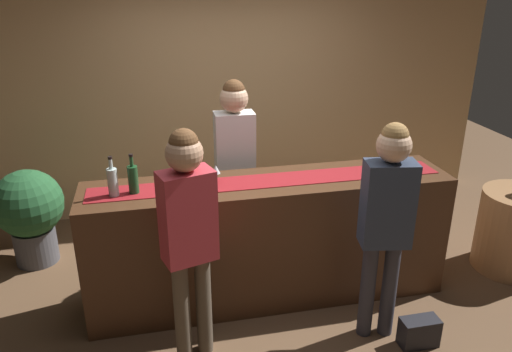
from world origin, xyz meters
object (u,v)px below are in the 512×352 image
Objects in this scene: bartender at (235,154)px; customer_sipping at (387,212)px; customer_browsing at (188,225)px; potted_plant_tall at (30,211)px; wine_bottle_clear at (113,182)px; handbag at (419,332)px; wine_bottle_green at (133,179)px; wine_glass_near_customer at (388,156)px; wine_glass_mid_counter at (216,170)px.

bartender is 1.05× the size of customer_sipping.
potted_plant_tall is (-1.33, 1.57, -0.51)m from customer_browsing.
handbag is at bearing -21.31° from wine_bottle_clear.
customer_browsing is 1.87m from handbag.
wine_bottle_green is at bearing 156.78° from handbag.
customer_browsing is at bearing -49.88° from potted_plant_tall.
customer_sipping is (1.83, -0.62, -0.14)m from wine_bottle_clear.
potted_plant_tall is at bearing 134.54° from wine_bottle_green.
potted_plant_tall reaches higher than handbag.
wine_bottle_clear is at bearing 171.38° from customer_sipping.
wine_glass_near_customer is (2.18, 0.10, -0.01)m from wine_bottle_clear.
customer_sipping is (0.83, -1.23, -0.06)m from bartender.
wine_glass_mid_counter is 0.09× the size of customer_sipping.
customer_browsing is (0.48, -0.55, -0.12)m from wine_bottle_clear.
bartender is 1.28m from customer_browsing.
wine_glass_mid_counter is (0.61, 0.07, -0.01)m from wine_bottle_green.
wine_bottle_clear is at bearing -173.34° from wine_glass_mid_counter.
wine_glass_mid_counter is at bearing -30.32° from potted_plant_tall.
handbag is at bearing 127.89° from bartender.
wine_bottle_clear is 2.47m from handbag.
wine_bottle_green is at bearing 169.34° from customer_sipping.
customer_browsing is (0.34, -0.57, -0.12)m from wine_bottle_green.
handbag is at bearing -32.09° from potted_plant_tall.
customer_browsing reaches higher than wine_bottle_green.
customer_sipping is 5.88× the size of handbag.
wine_bottle_green is 0.62m from wine_glass_mid_counter.
customer_sipping reaches higher than potted_plant_tall.
wine_glass_near_customer is at bearing 84.00° from handbag.
wine_glass_mid_counter is at bearing 66.17° from bartender.
wine_glass_near_customer is 1.82m from customer_browsing.
wine_bottle_clear is at bearing 32.46° from bartender.
wine_bottle_green reaches higher than wine_glass_near_customer.
bartender reaches higher than potted_plant_tall.
potted_plant_tall is 3.48m from handbag.
bartender is 2.04m from handbag.
wine_bottle_clear is 2.10× the size of wine_glass_mid_counter.
customer_sipping is at bearing 124.64° from bartender.
wine_glass_near_customer is at bearing 2.36° from wine_bottle_green.
wine_bottle_green is at bearing 104.36° from customer_browsing.
bartender is 1.49m from customer_sipping.
handbag is (0.25, -0.20, -0.90)m from customer_sipping.
wine_bottle_green is 1.04m from bartender.
potted_plant_tall is at bearing 158.51° from customer_sipping.
customer_sipping reaches higher than wine_bottle_green.
customer_sipping is 3.17m from potted_plant_tall.
customer_sipping reaches higher than wine_glass_mid_counter.
wine_glass_mid_counter is 1.91m from handbag.
wine_bottle_clear is at bearing 114.79° from customer_browsing.
customer_browsing is 5.98× the size of handbag.
wine_bottle_green is at bearing -45.46° from potted_plant_tall.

